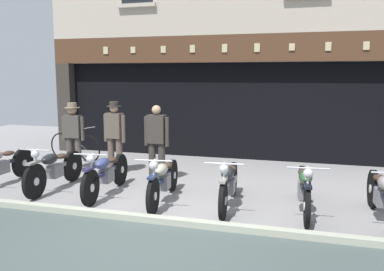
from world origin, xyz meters
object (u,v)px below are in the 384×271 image
object	(u,v)px
motorcycle_center_right	(229,183)
salesman_left	(73,133)
motorcycle_left	(54,168)
advert_board_far	(141,89)
advert_board_near	(182,88)
salesman_right	(157,140)
motorcycle_center_left	(106,173)
motorcycle_far_right	(383,194)
leaning_bicycle	(74,146)
motorcycle_right	(304,187)
motorcycle_far_left	(0,165)
shopkeeper_center	(115,134)
motorcycle_center	(163,179)

from	to	relation	value
motorcycle_center_right	salesman_left	world-z (taller)	salesman_left
motorcycle_left	motorcycle_center_right	xyz separation A→B (m)	(3.54, -0.06, -0.01)
advert_board_far	advert_board_near	bearing A→B (deg)	0.01
salesman_left	salesman_right	world-z (taller)	salesman_right
salesman_left	advert_board_far	bearing A→B (deg)	-111.18
motorcycle_center_left	motorcycle_center_right	world-z (taller)	motorcycle_center_left
motorcycle_far_right	advert_board_far	world-z (taller)	advert_board_far
motorcycle_center_left	motorcycle_center_right	distance (m)	2.38
advert_board_far	leaning_bicycle	distance (m)	2.48
motorcycle_right	advert_board_far	bearing A→B (deg)	-46.16
motorcycle_center_right	advert_board_near	distance (m)	4.98
motorcycle_far_left	motorcycle_center_right	bearing A→B (deg)	178.89
shopkeeper_center	leaning_bicycle	xyz separation A→B (m)	(-1.73, 1.02, -0.54)
motorcycle_far_right	shopkeeper_center	distance (m)	5.77
shopkeeper_center	motorcycle_center_left	bearing A→B (deg)	116.55
salesman_left	shopkeeper_center	bearing A→B (deg)	172.82
motorcycle_left	motorcycle_center	size ratio (longest dim) A/B	0.98
salesman_left	leaning_bicycle	xyz separation A→B (m)	(-0.62, 1.00, -0.52)
motorcycle_center	salesman_right	distance (m)	1.59
motorcycle_center	leaning_bicycle	size ratio (longest dim) A/B	1.20
motorcycle_center	leaning_bicycle	distance (m)	4.54
motorcycle_right	leaning_bicycle	xyz separation A→B (m)	(-6.02, 2.63, -0.04)
motorcycle_far_right	motorcycle_right	bearing A→B (deg)	-9.96
motorcycle_far_left	advert_board_far	distance (m)	4.62
motorcycle_far_left	motorcycle_center_left	world-z (taller)	same
advert_board_near	leaning_bicycle	distance (m)	3.34
motorcycle_far_left	advert_board_far	size ratio (longest dim) A/B	2.20
motorcycle_center_right	advert_board_far	world-z (taller)	advert_board_far
motorcycle_center_left	leaning_bicycle	world-z (taller)	leaning_bicycle
motorcycle_right	advert_board_far	distance (m)	6.44
motorcycle_center	salesman_left	world-z (taller)	salesman_left
advert_board_far	motorcycle_left	bearing A→B (deg)	-91.11
motorcycle_far_right	shopkeeper_center	xyz separation A→B (m)	(-5.48, 1.73, 0.49)
motorcycle_center_left	motorcycle_right	distance (m)	3.65
motorcycle_left	motorcycle_center_right	distance (m)	3.54
leaning_bicycle	motorcycle_center_right	bearing A→B (deg)	71.64
motorcycle_far_left	advert_board_near	bearing A→B (deg)	-122.87
motorcycle_center_left	shopkeeper_center	xyz separation A→B (m)	(-0.65, 1.66, 0.49)
motorcycle_left	leaning_bicycle	bearing A→B (deg)	-67.53
motorcycle_center_right	motorcycle_right	distance (m)	1.27
motorcycle_right	advert_board_near	bearing A→B (deg)	-55.04
motorcycle_center_left	salesman_right	size ratio (longest dim) A/B	1.27
motorcycle_far_left	motorcycle_far_right	distance (m)	7.27
motorcycle_right	salesman_right	xyz separation A→B (m)	(-3.10, 1.20, 0.49)
motorcycle_center	advert_board_near	world-z (taller)	advert_board_near
motorcycle_center_left	motorcycle_center	xyz separation A→B (m)	(1.20, -0.11, -0.01)
motorcycle_center_left	motorcycle_left	bearing A→B (deg)	-6.40
motorcycle_right	shopkeeper_center	xyz separation A→B (m)	(-4.30, 1.61, 0.50)
salesman_right	advert_board_far	xyz separation A→B (m)	(-1.63, 2.93, 0.97)
salesman_left	salesman_right	bearing A→B (deg)	163.45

